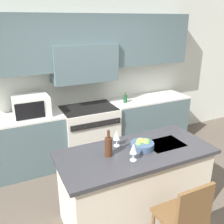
{
  "coord_description": "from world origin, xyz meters",
  "views": [
    {
      "loc": [
        -1.34,
        -1.99,
        2.31
      ],
      "look_at": [
        -0.01,
        0.8,
        1.16
      ],
      "focal_mm": 40.0,
      "sensor_mm": 36.0,
      "label": 1
    }
  ],
  "objects_px": {
    "microwave": "(31,106)",
    "oil_bottle_on_counter": "(125,99)",
    "wine_glass_near": "(133,149)",
    "wine_glass_far": "(117,136)",
    "fruit_bowl": "(142,145)",
    "wine_bottle": "(109,146)",
    "range_stove": "(89,132)",
    "island_chair": "(185,216)"
  },
  "relations": [
    {
      "from": "wine_bottle",
      "to": "fruit_bowl",
      "type": "xyz_separation_m",
      "value": [
        0.42,
        -0.02,
        -0.07
      ]
    },
    {
      "from": "island_chair",
      "to": "wine_glass_far",
      "type": "relative_size",
      "value": 4.79
    },
    {
      "from": "range_stove",
      "to": "wine_glass_far",
      "type": "bearing_deg",
      "value": -96.69
    },
    {
      "from": "wine_glass_near",
      "to": "wine_bottle",
      "type": "bearing_deg",
      "value": 134.42
    },
    {
      "from": "microwave",
      "to": "wine_glass_near",
      "type": "height_order",
      "value": "microwave"
    },
    {
      "from": "oil_bottle_on_counter",
      "to": "microwave",
      "type": "bearing_deg",
      "value": 177.93
    },
    {
      "from": "microwave",
      "to": "wine_glass_far",
      "type": "xyz_separation_m",
      "value": [
        0.75,
        -1.41,
        -0.04
      ]
    },
    {
      "from": "oil_bottle_on_counter",
      "to": "wine_glass_near",
      "type": "bearing_deg",
      "value": -115.83
    },
    {
      "from": "island_chair",
      "to": "oil_bottle_on_counter",
      "type": "relative_size",
      "value": 5.16
    },
    {
      "from": "island_chair",
      "to": "wine_glass_near",
      "type": "relative_size",
      "value": 4.79
    },
    {
      "from": "microwave",
      "to": "wine_bottle",
      "type": "relative_size",
      "value": 1.72
    },
    {
      "from": "island_chair",
      "to": "fruit_bowl",
      "type": "xyz_separation_m",
      "value": [
        -0.02,
        0.76,
        0.41
      ]
    },
    {
      "from": "microwave",
      "to": "wine_bottle",
      "type": "distance_m",
      "value": 1.67
    },
    {
      "from": "wine_glass_near",
      "to": "oil_bottle_on_counter",
      "type": "xyz_separation_m",
      "value": [
        0.83,
        1.71,
        -0.05
      ]
    },
    {
      "from": "wine_glass_near",
      "to": "island_chair",
      "type": "bearing_deg",
      "value": -67.06
    },
    {
      "from": "oil_bottle_on_counter",
      "to": "wine_glass_far",
      "type": "bearing_deg",
      "value": -122.01
    },
    {
      "from": "island_chair",
      "to": "wine_glass_near",
      "type": "distance_m",
      "value": 0.8
    },
    {
      "from": "wine_glass_far",
      "to": "fruit_bowl",
      "type": "height_order",
      "value": "wine_glass_far"
    },
    {
      "from": "wine_bottle",
      "to": "wine_glass_near",
      "type": "relative_size",
      "value": 1.54
    },
    {
      "from": "wine_bottle",
      "to": "wine_glass_near",
      "type": "xyz_separation_m",
      "value": [
        0.19,
        -0.2,
        0.02
      ]
    },
    {
      "from": "wine_bottle",
      "to": "oil_bottle_on_counter",
      "type": "bearing_deg",
      "value": 55.93
    },
    {
      "from": "microwave",
      "to": "wine_glass_near",
      "type": "distance_m",
      "value": 1.93
    },
    {
      "from": "microwave",
      "to": "island_chair",
      "type": "relative_size",
      "value": 0.55
    },
    {
      "from": "range_stove",
      "to": "wine_glass_far",
      "type": "relative_size",
      "value": 4.68
    },
    {
      "from": "wine_glass_far",
      "to": "fruit_bowl",
      "type": "xyz_separation_m",
      "value": [
        0.24,
        -0.18,
        -0.09
      ]
    },
    {
      "from": "wine_glass_far",
      "to": "wine_glass_near",
      "type": "bearing_deg",
      "value": -87.65
    },
    {
      "from": "wine_glass_far",
      "to": "fruit_bowl",
      "type": "distance_m",
      "value": 0.31
    },
    {
      "from": "microwave",
      "to": "wine_bottle",
      "type": "height_order",
      "value": "microwave"
    },
    {
      "from": "range_stove",
      "to": "oil_bottle_on_counter",
      "type": "distance_m",
      "value": 0.87
    },
    {
      "from": "microwave",
      "to": "oil_bottle_on_counter",
      "type": "relative_size",
      "value": 2.86
    },
    {
      "from": "island_chair",
      "to": "wine_glass_far",
      "type": "height_order",
      "value": "wine_glass_far"
    },
    {
      "from": "microwave",
      "to": "wine_glass_far",
      "type": "distance_m",
      "value": 1.59
    },
    {
      "from": "wine_glass_near",
      "to": "oil_bottle_on_counter",
      "type": "distance_m",
      "value": 1.91
    },
    {
      "from": "wine_glass_near",
      "to": "range_stove",
      "type": "bearing_deg",
      "value": 85.17
    },
    {
      "from": "microwave",
      "to": "wine_bottle",
      "type": "bearing_deg",
      "value": -70.23
    },
    {
      "from": "wine_glass_near",
      "to": "fruit_bowl",
      "type": "relative_size",
      "value": 0.73
    },
    {
      "from": "wine_glass_near",
      "to": "wine_glass_far",
      "type": "relative_size",
      "value": 1.0
    },
    {
      "from": "microwave",
      "to": "fruit_bowl",
      "type": "xyz_separation_m",
      "value": [
        0.99,
        -1.59,
        -0.13
      ]
    },
    {
      "from": "wine_glass_near",
      "to": "wine_glass_far",
      "type": "distance_m",
      "value": 0.36
    },
    {
      "from": "microwave",
      "to": "oil_bottle_on_counter",
      "type": "bearing_deg",
      "value": -2.07
    },
    {
      "from": "wine_glass_near",
      "to": "oil_bottle_on_counter",
      "type": "height_order",
      "value": "oil_bottle_on_counter"
    },
    {
      "from": "wine_bottle",
      "to": "wine_glass_near",
      "type": "bearing_deg",
      "value": -45.58
    }
  ]
}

